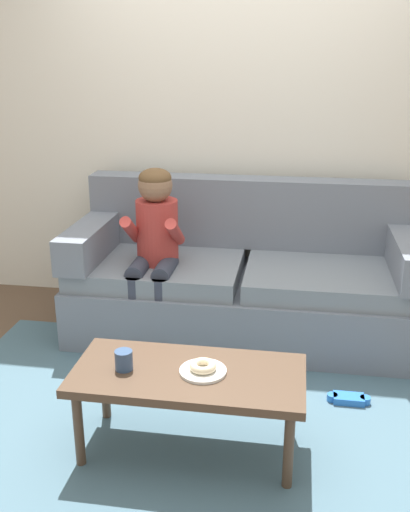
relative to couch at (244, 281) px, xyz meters
name	(u,v)px	position (x,y,z in m)	size (l,w,h in m)	color
ground	(207,398)	(-0.11, -0.85, -0.35)	(10.00, 10.00, 0.00)	brown
wall_back	(239,107)	(-0.11, 0.55, 1.05)	(8.00, 0.10, 2.80)	silver
area_rug	(200,425)	(-0.11, -1.10, -0.34)	(2.85, 1.97, 0.01)	#476675
couch	(244,281)	(0.00, 0.00, 0.00)	(2.18, 0.90, 0.97)	slate
coffee_table	(188,380)	(-0.13, -1.29, 0.02)	(1.04, 0.49, 0.42)	#4C3828
person_child	(154,240)	(-0.54, -0.21, 0.32)	(0.34, 0.58, 1.10)	#AD3833
plate	(203,371)	(-0.06, -1.29, 0.08)	(0.21, 0.21, 0.01)	white
donut	(203,366)	(-0.06, -1.29, 0.10)	(0.12, 0.12, 0.04)	beige
mug	(124,360)	(-0.41, -1.32, 0.12)	(0.08, 0.08, 0.09)	#334C72
toy_controller	(349,400)	(0.64, -0.79, -0.32)	(0.23, 0.09, 0.05)	blue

